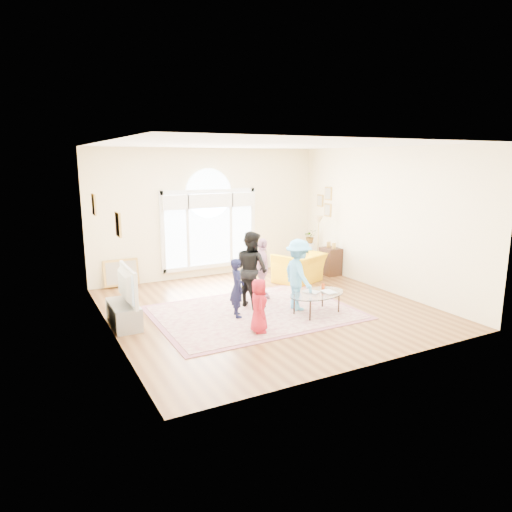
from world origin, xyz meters
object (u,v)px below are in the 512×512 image
television (122,285)px  coffee_table (317,294)px  area_rug (254,312)px  tv_console (124,315)px  armchair (299,268)px

television → coffee_table: size_ratio=0.87×
area_rug → television: bearing=168.9°
area_rug → tv_console: (-2.39, 0.47, 0.20)m
tv_console → armchair: armchair is taller
television → coffee_table: bearing=-17.7°
area_rug → tv_console: 2.45m
television → tv_console: bearing=-180.0°
television → armchair: (4.41, 1.06, -0.40)m
tv_console → coffee_table: bearing=-17.7°
coffee_table → armchair: bearing=55.6°
area_rug → armchair: size_ratio=3.31×
coffee_table → armchair: (1.00, 2.15, -0.05)m
armchair → area_rug: bearing=16.0°
area_rug → coffee_table: size_ratio=2.74×
tv_console → coffee_table: 3.59m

